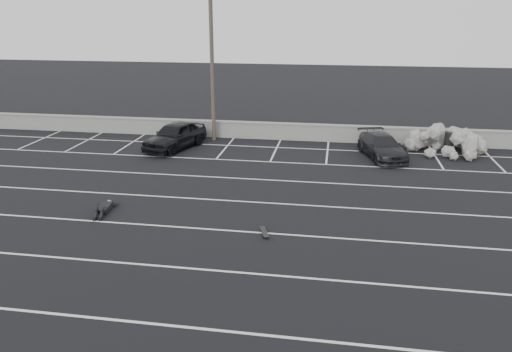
% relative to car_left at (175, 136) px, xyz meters
% --- Properties ---
extents(ground, '(120.00, 120.00, 0.00)m').
position_rel_car_left_xyz_m(ground, '(4.89, -10.81, -0.79)').
color(ground, black).
rests_on(ground, ground).
extents(seawall, '(50.00, 0.45, 1.06)m').
position_rel_car_left_xyz_m(seawall, '(4.89, 3.19, -0.24)').
color(seawall, gray).
rests_on(seawall, ground).
extents(stall_lines, '(36.00, 20.05, 0.01)m').
position_rel_car_left_xyz_m(stall_lines, '(4.81, -6.41, -0.78)').
color(stall_lines, silver).
rests_on(stall_lines, ground).
extents(car_left, '(3.19, 4.96, 1.57)m').
position_rel_car_left_xyz_m(car_left, '(0.00, 0.00, 0.00)').
color(car_left, black).
rests_on(car_left, ground).
extents(car_right, '(2.92, 4.70, 1.27)m').
position_rel_car_left_xyz_m(car_right, '(11.88, 0.05, -0.15)').
color(car_right, black).
rests_on(car_right, ground).
extents(utility_pole, '(1.20, 0.24, 9.02)m').
position_rel_car_left_xyz_m(utility_pole, '(1.75, 2.39, 3.78)').
color(utility_pole, '#4C4238').
rests_on(utility_pole, ground).
extents(trash_bin, '(0.86, 0.86, 1.03)m').
position_rel_car_left_xyz_m(trash_bin, '(15.95, 2.57, -0.26)').
color(trash_bin, black).
rests_on(trash_bin, ground).
extents(riprap_pile, '(4.69, 3.68, 1.05)m').
position_rel_car_left_xyz_m(riprap_pile, '(15.80, 1.76, -0.37)').
color(riprap_pile, '#9E9B94').
rests_on(riprap_pile, ground).
extents(person, '(1.59, 2.57, 0.46)m').
position_rel_car_left_xyz_m(person, '(0.15, -9.62, -0.56)').
color(person, black).
rests_on(person, ground).
extents(skateboard, '(0.44, 0.80, 0.09)m').
position_rel_car_left_xyz_m(skateboard, '(6.93, -10.92, -0.71)').
color(skateboard, black).
rests_on(skateboard, ground).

